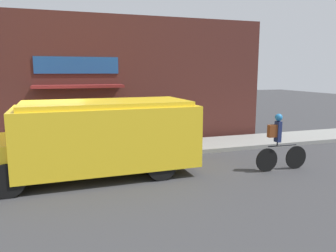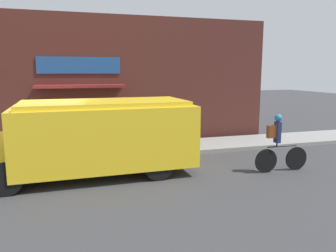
% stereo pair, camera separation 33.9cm
% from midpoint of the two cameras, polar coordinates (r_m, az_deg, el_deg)
% --- Properties ---
extents(ground_plane, '(70.00, 70.00, 0.00)m').
position_cam_midpoint_polar(ground_plane, '(10.76, -19.74, -6.59)').
color(ground_plane, '#38383A').
extents(sidewalk, '(28.00, 2.02, 0.15)m').
position_cam_midpoint_polar(sidewalk, '(11.72, -19.51, -4.92)').
color(sidewalk, gray).
rests_on(sidewalk, ground_plane).
extents(storefront, '(17.84, 1.04, 5.01)m').
position_cam_midpoint_polar(storefront, '(12.82, -19.67, 7.26)').
color(storefront, '#4C231E').
rests_on(storefront, ground_plane).
extents(school_bus, '(6.06, 2.68, 2.08)m').
position_cam_midpoint_polar(school_bus, '(9.23, -11.86, -1.80)').
color(school_bus, yellow).
rests_on(school_bus, ground_plane).
extents(cyclist, '(1.70, 0.21, 1.68)m').
position_cam_midpoint_polar(cyclist, '(9.98, 19.63, -3.05)').
color(cyclist, black).
rests_on(cyclist, ground_plane).
extents(trash_bin, '(0.51, 0.51, 0.89)m').
position_cam_midpoint_polar(trash_bin, '(12.20, -20.22, -1.91)').
color(trash_bin, '#38383D').
rests_on(trash_bin, sidewalk).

